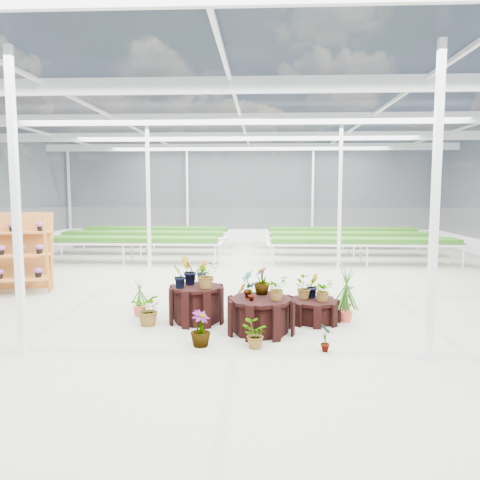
{
  "coord_description": "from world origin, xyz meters",
  "views": [
    {
      "loc": [
        0.58,
        -10.66,
        2.45
      ],
      "look_at": [
        0.07,
        0.27,
        1.3
      ],
      "focal_mm": 35.0,
      "sensor_mm": 36.0,
      "label": 1
    }
  ],
  "objects_px": {
    "plinth_mid": "(261,315)",
    "bird_table": "(13,256)",
    "plinth_low": "(314,311)",
    "shelf_rack": "(12,253)",
    "plinth_tall": "(197,304)"
  },
  "relations": [
    {
      "from": "plinth_tall",
      "to": "plinth_low",
      "type": "relative_size",
      "value": 1.07
    },
    {
      "from": "shelf_rack",
      "to": "bird_table",
      "type": "distance_m",
      "value": 0.79
    },
    {
      "from": "plinth_mid",
      "to": "plinth_low",
      "type": "height_order",
      "value": "plinth_mid"
    },
    {
      "from": "plinth_mid",
      "to": "bird_table",
      "type": "bearing_deg",
      "value": 150.18
    },
    {
      "from": "plinth_tall",
      "to": "bird_table",
      "type": "bearing_deg",
      "value": 149.45
    },
    {
      "from": "plinth_tall",
      "to": "plinth_low",
      "type": "height_order",
      "value": "plinth_tall"
    },
    {
      "from": "plinth_mid",
      "to": "plinth_low",
      "type": "distance_m",
      "value": 1.22
    },
    {
      "from": "plinth_tall",
      "to": "plinth_mid",
      "type": "distance_m",
      "value": 1.34
    },
    {
      "from": "plinth_low",
      "to": "shelf_rack",
      "type": "distance_m",
      "value": 7.4
    },
    {
      "from": "plinth_tall",
      "to": "plinth_mid",
      "type": "relative_size",
      "value": 0.87
    },
    {
      "from": "plinth_mid",
      "to": "plinth_low",
      "type": "bearing_deg",
      "value": 34.99
    },
    {
      "from": "plinth_tall",
      "to": "plinth_low",
      "type": "bearing_deg",
      "value": 2.6
    },
    {
      "from": "plinth_mid",
      "to": "bird_table",
      "type": "distance_m",
      "value": 7.34
    },
    {
      "from": "plinth_mid",
      "to": "shelf_rack",
      "type": "xyz_separation_m",
      "value": [
        -6.01,
        2.96,
        0.66
      ]
    },
    {
      "from": "plinth_mid",
      "to": "shelf_rack",
      "type": "distance_m",
      "value": 6.73
    }
  ]
}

